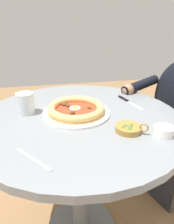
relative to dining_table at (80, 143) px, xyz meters
name	(u,v)px	position (x,y,z in m)	size (l,w,h in m)	color
dining_table	(80,143)	(0.00, 0.00, 0.00)	(0.92, 0.92, 0.76)	gray
pizza_on_plate	(76,110)	(-0.02, -0.01, 0.17)	(0.31, 0.31, 0.04)	white
water_glass	(26,105)	(-0.07, -0.23, 0.19)	(0.08, 0.08, 0.10)	silver
steak_knife	(127,101)	(-0.12, 0.27, 0.15)	(0.21, 0.06, 0.01)	silver
ramekin_capers	(164,131)	(0.23, 0.28, 0.17)	(0.07, 0.07, 0.04)	white
olive_pan	(129,128)	(0.18, 0.16, 0.16)	(0.10, 0.11, 0.05)	olive
fork_utensil	(33,159)	(0.28, -0.19, 0.15)	(0.14, 0.11, 0.00)	#BCBCC1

